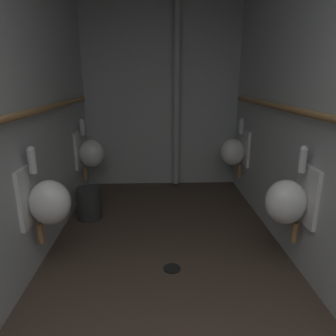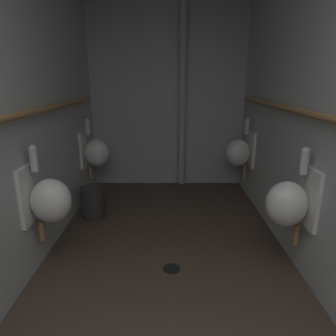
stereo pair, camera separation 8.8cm
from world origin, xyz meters
name	(u,v)px [view 1 (the left image)]	position (x,y,z in m)	size (l,w,h in m)	color
floor	(168,273)	(0.00, 2.08, -0.04)	(2.20, 4.29, 0.08)	#47382D
wall_left	(7,102)	(-1.07, 2.08, 1.31)	(0.06, 4.29, 2.62)	#B1B7B7
wall_right	(323,101)	(1.07, 2.08, 1.31)	(0.06, 4.29, 2.62)	#B1B7B7
wall_back	(162,90)	(0.00, 4.20, 1.31)	(2.20, 0.06, 2.62)	#B1B7B7
urinal_left_mid	(47,201)	(-0.89, 2.10, 0.59)	(0.32, 0.30, 0.76)	white
urinal_left_far	(90,153)	(-0.89, 3.62, 0.59)	(0.32, 0.30, 0.76)	white
urinal_right_mid	(289,201)	(0.89, 2.04, 0.59)	(0.32, 0.30, 0.76)	white
urinal_right_far	(234,151)	(0.89, 3.63, 0.59)	(0.32, 0.30, 0.76)	white
supply_pipe_left	(23,115)	(-0.98, 2.10, 1.23)	(0.06, 3.51, 0.06)	#9E7042
supply_pipe_right	(308,114)	(0.98, 2.08, 1.23)	(0.06, 3.56, 0.06)	#9E7042
standpipe_back_wall	(177,91)	(0.20, 4.09, 1.31)	(0.09, 0.09, 2.57)	#B2B2B2
floor_drain	(172,268)	(0.03, 2.09, 0.00)	(0.14, 0.14, 0.01)	black
waste_bin	(89,203)	(-0.81, 3.05, 0.17)	(0.26, 0.26, 0.35)	#2D2D2D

